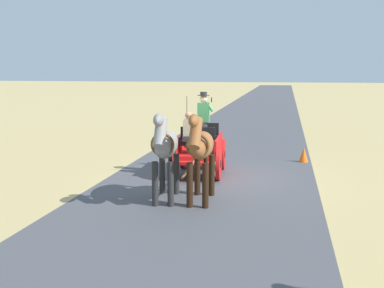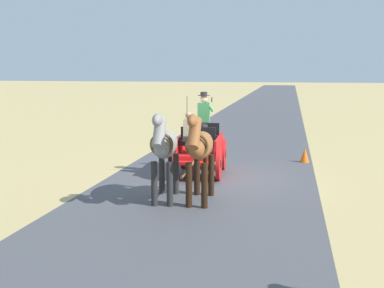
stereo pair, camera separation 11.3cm
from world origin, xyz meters
name	(u,v)px [view 2 (the right image)]	position (x,y,z in m)	size (l,w,h in m)	color
ground_plane	(212,178)	(0.00, 0.00, 0.00)	(200.00, 200.00, 0.00)	tan
road_surface	(212,178)	(0.00, 0.00, 0.00)	(5.98, 160.00, 0.01)	#4C4C51
horse_drawn_carriage	(200,148)	(0.43, -0.41, 0.82)	(1.53, 4.51, 2.50)	red
horse_near_side	(200,148)	(-0.14, 2.59, 1.32)	(0.60, 2.13, 2.21)	brown
horse_off_side	(165,147)	(0.70, 2.63, 1.32)	(0.73, 2.14, 2.21)	gray
traffic_cone	(305,155)	(-2.73, -2.93, 0.25)	(0.32, 0.32, 0.50)	orange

